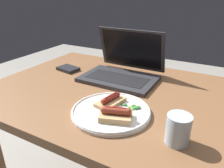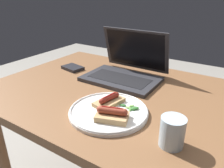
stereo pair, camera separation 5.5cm
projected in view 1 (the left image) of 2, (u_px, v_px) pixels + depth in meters
name	position (u px, v px, depth m)	size (l,w,h in m)	color
desk	(127.00, 111.00, 0.97)	(1.25, 0.81, 0.76)	brown
laptop	(122.00, 70.00, 1.09)	(0.36, 0.29, 0.23)	#2D2D33
plate	(111.00, 111.00, 0.79)	(0.29, 0.29, 0.02)	white
sausage_toast_left	(116.00, 114.00, 0.73)	(0.12, 0.10, 0.05)	tan
sausage_toast_middle	(110.00, 101.00, 0.82)	(0.09, 0.13, 0.04)	tan
salad_pile	(132.00, 107.00, 0.80)	(0.08, 0.07, 0.01)	#2D662D
drinking_glass	(178.00, 129.00, 0.62)	(0.07, 0.07, 0.09)	silver
external_drive	(68.00, 69.00, 1.20)	(0.13, 0.10, 0.02)	#232328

